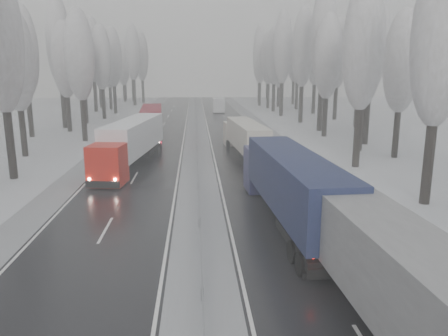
{
  "coord_description": "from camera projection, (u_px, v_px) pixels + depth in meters",
  "views": [
    {
      "loc": [
        -0.18,
        -11.32,
        8.75
      ],
      "look_at": [
        1.74,
        17.54,
        2.2
      ],
      "focal_mm": 35.0,
      "sensor_mm": 36.0,
      "label": 1
    }
  ],
  "objects": [
    {
      "name": "truck_cream_box",
      "position": [
        245.0,
        136.0,
        44.11
      ],
      "size": [
        3.3,
        14.34,
        3.65
      ],
      "rotation": [
        0.0,
        0.0,
        0.08
      ],
      "color": "beige",
      "rests_on": "ground"
    },
    {
      "name": "tree_21",
      "position": [
        372.0,
        40.0,
        49.72
      ],
      "size": [
        3.6,
        3.6,
        18.62
      ],
      "color": "black",
      "rests_on": "ground"
    },
    {
      "name": "tree_71",
      "position": [
        92.0,
        50.0,
        89.77
      ],
      "size": [
        3.6,
        3.6,
        19.61
      ],
      "color": "black",
      "rests_on": "ground"
    },
    {
      "name": "tree_30",
      "position": [
        274.0,
        56.0,
        90.99
      ],
      "size": [
        3.6,
        3.6,
        17.86
      ],
      "color": "black",
      "rests_on": "ground"
    },
    {
      "name": "tree_28",
      "position": [
        283.0,
        48.0,
        81.24
      ],
      "size": [
        3.6,
        3.6,
        19.62
      ],
      "color": "black",
      "rests_on": "ground"
    },
    {
      "name": "tree_73",
      "position": [
        99.0,
        59.0,
        99.15
      ],
      "size": [
        3.6,
        3.6,
        17.22
      ],
      "color": "black",
      "rests_on": "ground"
    },
    {
      "name": "tree_36",
      "position": [
        260.0,
        53.0,
        114.49
      ],
      "size": [
        3.6,
        3.6,
        20.23
      ],
      "color": "black",
      "rests_on": "ground"
    },
    {
      "name": "box_truck_distant",
      "position": [
        219.0,
        105.0,
        91.39
      ],
      "size": [
        2.75,
        7.93,
        2.93
      ],
      "rotation": [
        0.0,
        0.0,
        -0.04
      ],
      "color": "silver",
      "rests_on": "ground"
    },
    {
      "name": "tree_26",
      "position": [
        303.0,
        48.0,
        71.05
      ],
      "size": [
        3.6,
        3.6,
        18.78
      ],
      "color": "black",
      "rests_on": "ground"
    },
    {
      "name": "tree_70",
      "position": [
        113.0,
        58.0,
        86.53
      ],
      "size": [
        3.6,
        3.6,
        17.09
      ],
      "color": "black",
      "rests_on": "ground"
    },
    {
      "name": "carriageway_left",
      "position": [
        143.0,
        163.0,
        41.81
      ],
      "size": [
        7.5,
        200.0,
        0.03
      ],
      "primitive_type": "cube",
      "color": "black",
      "rests_on": "ground"
    },
    {
      "name": "tree_65",
      "position": [
        59.0,
        43.0,
        64.09
      ],
      "size": [
        3.6,
        3.6,
        19.48
      ],
      "color": "black",
      "rests_on": "ground"
    },
    {
      "name": "tree_33",
      "position": [
        279.0,
        67.0,
        102.9
      ],
      "size": [
        3.6,
        3.6,
        14.33
      ],
      "color": "black",
      "rests_on": "ground"
    },
    {
      "name": "tree_24",
      "position": [
        324.0,
        37.0,
        60.85
      ],
      "size": [
        3.6,
        3.6,
        20.49
      ],
      "color": "black",
      "rests_on": "ground"
    },
    {
      "name": "shoulder_right",
      "position": [
        302.0,
        160.0,
        42.81
      ],
      "size": [
        2.4,
        200.0,
        0.04
      ],
      "primitive_type": "cube",
      "color": "#95979C",
      "rests_on": "ground"
    },
    {
      "name": "tree_29",
      "position": [
        316.0,
        54.0,
        85.83
      ],
      "size": [
        3.6,
        3.6,
        18.11
      ],
      "color": "black",
      "rests_on": "ground"
    },
    {
      "name": "tree_78",
      "position": [
        132.0,
        55.0,
        121.26
      ],
      "size": [
        3.6,
        3.6,
        19.55
      ],
      "color": "black",
      "rests_on": "ground"
    },
    {
      "name": "median_guardrail",
      "position": [
        197.0,
        156.0,
        42.01
      ],
      "size": [
        0.12,
        200.0,
        0.76
      ],
      "color": "slate",
      "rests_on": "ground"
    },
    {
      "name": "tree_64",
      "position": [
        65.0,
        60.0,
        60.88
      ],
      "size": [
        3.6,
        3.6,
        15.42
      ],
      "color": "black",
      "rests_on": "ground"
    },
    {
      "name": "truck_red_white",
      "position": [
        131.0,
        141.0,
        39.54
      ],
      "size": [
        4.68,
        16.45,
        4.18
      ],
      "rotation": [
        0.0,
        0.0,
        -0.13
      ],
      "color": "red",
      "rests_on": "ground"
    },
    {
      "name": "tree_62",
      "position": [
        79.0,
        56.0,
        52.33
      ],
      "size": [
        3.6,
        3.6,
        16.04
      ],
      "color": "black",
      "rests_on": "ground"
    },
    {
      "name": "tree_68",
      "position": [
        101.0,
        58.0,
        76.77
      ],
      "size": [
        3.6,
        3.6,
        16.65
      ],
      "color": "black",
      "rests_on": "ground"
    },
    {
      "name": "tree_75",
      "position": [
        98.0,
        56.0,
        109.3
      ],
      "size": [
        3.6,
        3.6,
        18.6
      ],
      "color": "black",
      "rests_on": "ground"
    },
    {
      "name": "tree_60",
      "position": [
        16.0,
        61.0,
        42.98
      ],
      "size": [
        3.6,
        3.6,
        14.84
      ],
      "color": "black",
      "rests_on": "ground"
    },
    {
      "name": "tree_79",
      "position": [
        124.0,
        61.0,
        125.32
      ],
      "size": [
        3.6,
        3.6,
        17.07
      ],
      "color": "black",
      "rests_on": "ground"
    },
    {
      "name": "tree_31",
      "position": [
        298.0,
        54.0,
        95.17
      ],
      "size": [
        3.6,
        3.6,
        18.58
      ],
      "color": "black",
      "rests_on": "ground"
    },
    {
      "name": "tree_37",
      "position": [
        283.0,
        63.0,
        119.38
      ],
      "size": [
        3.6,
        3.6,
        16.37
      ],
      "color": "black",
      "rests_on": "ground"
    },
    {
      "name": "truck_grey_tarp",
      "position": [
        395.0,
        278.0,
        13.79
      ],
      "size": [
        2.94,
        15.57,
        3.97
      ],
      "rotation": [
        0.0,
        0.0,
        0.03
      ],
      "color": "#414246",
      "rests_on": "ground"
    },
    {
      "name": "tree_76",
      "position": [
        142.0,
        57.0,
        115.21
      ],
      "size": [
        3.6,
        3.6,
        18.55
      ],
      "color": "black",
      "rests_on": "ground"
    },
    {
      "name": "tree_25",
      "position": [
        361.0,
        44.0,
        65.34
      ],
      "size": [
        3.6,
        3.6,
        19.44
      ],
      "color": "black",
      "rests_on": "ground"
    },
    {
      "name": "truck_blue_box",
      "position": [
        288.0,
        182.0,
        24.92
      ],
      "size": [
        3.43,
        16.66,
        4.25
      ],
      "rotation": [
        0.0,
        0.0,
        0.05
      ],
      "color": "#1C1D48",
      "rests_on": "ground"
    },
    {
      "name": "tree_22",
      "position": [
        328.0,
        57.0,
        56.17
      ],
      "size": [
        3.6,
        3.6,
        15.86
      ],
      "color": "black",
      "rests_on": "ground"
    },
    {
      "name": "tree_66",
      "position": [
        83.0,
        62.0,
        70.29
      ],
      "size": [
        3.6,
        3.6,
        15.23
      ],
      "color": "black",
      "rests_on": "ground"
    },
    {
      "name": "shoulder_left",
      "position": [
        90.0,
        163.0,
        41.49
      ],
      "size": [
        2.4,
        200.0,
        0.04
      ],
      "primitive_type": "cube",
      "color": "#95979C",
      "rests_on": "ground"
    },
    {
      "name": "tree_67",
      "position": [
        80.0,
        56.0,
        73.83
      ],
      "size": [
        3.6,
        3.6,
        17.09
      ],
      "color": "black",
      "rests_on": "ground"
    },
    {
      "name": "tree_18",
      "position": [
        363.0,
        46.0,
        37.84
      ],
      "size": [
        3.6,
        3.6,
        16.58
      ],
      "color": "black",
      "rests_on": "ground"
    },
    {
      "name": "tree_27",
      "position": [
        338.0,
        54.0,
        75.56
      ],
      "size": [
        3.6,
        3.6,
        17.62
      ],
      "color": "black",
      "rests_on": "ground"
    },
    {
      "name": "tree_20",
      "position": [
        365.0,
        56.0,
        46.1
      ],
      "size": [
        3.6,
        3.6,
        15.71
      ],
      "color": "black",
      "rests_on": "ground"
    },
    {
      "name": "tree_35",
      "position": [
        294.0,
        57.0,
        109.59
      ],
      "size": [
        3.6,
        3.6,
        18.25
      ],
      "color": "black",
      "rests_on": "ground"
    },
    {
      "name": "tree_23",
      "position": [
        363.0,
        69.0,
        60.8
      ],
      "size": [
        3.6,
        3.6,
        13.55
      ],
      "color": "black",
      "rests_on": "ground"
    },
    {
      "name": "carriageway_right",
      "position": [
        251.0,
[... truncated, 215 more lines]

